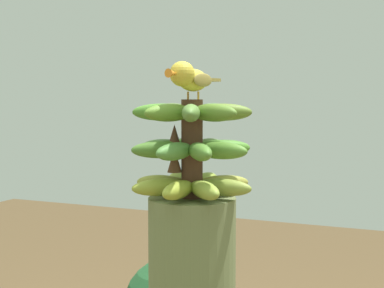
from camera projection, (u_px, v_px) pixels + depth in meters
The scene contains 2 objects.
banana_bunch at pixel (192, 149), 1.45m from camera, with size 0.31×0.31×0.24m.
perched_bird at pixel (189, 78), 1.40m from camera, with size 0.21×0.07×0.09m.
Camera 1 is at (-1.32, -0.58, 1.17)m, focal length 54.85 mm.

